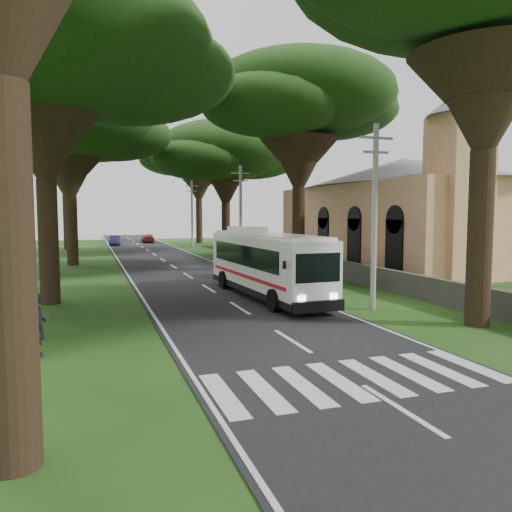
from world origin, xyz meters
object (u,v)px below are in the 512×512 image
at_px(coach_bus, 266,263).
at_px(pole_mid, 241,213).
at_px(distant_car_c, 148,238).
at_px(pole_near, 375,214).
at_px(church, 404,204).
at_px(pole_far, 192,213).
at_px(pedestrian, 38,325).
at_px(distant_car_b, 115,240).

bearing_deg(coach_bus, pole_mid, 74.93).
relative_size(coach_bus, distant_car_c, 2.70).
distance_m(pole_near, pole_mid, 20.00).
xyz_separation_m(church, distant_car_c, (-16.14, 37.56, -4.29)).
distance_m(pole_mid, pole_far, 20.00).
bearing_deg(pole_near, pedestrian, -166.65).
bearing_deg(pole_near, distant_car_b, 99.94).
xyz_separation_m(coach_bus, distant_car_c, (-0.39, 48.61, -1.11)).
height_order(pole_far, distant_car_c, pole_far).
distance_m(pole_mid, coach_bus, 16.06).
height_order(church, pole_near, church).
relative_size(pole_near, distant_car_b, 2.04).
xyz_separation_m(church, pole_near, (-12.36, -15.55, -0.73)).
bearing_deg(church, distant_car_c, 113.26).
bearing_deg(church, pole_near, -128.50).
bearing_deg(pole_mid, pole_near, -90.00).
relative_size(pole_far, pedestrian, 4.28).
relative_size(distant_car_c, pedestrian, 2.17).
height_order(pole_far, coach_bus, pole_far).
height_order(pole_near, coach_bus, pole_near).
relative_size(church, pole_near, 3.00).
height_order(coach_bus, distant_car_b, coach_bus).
distance_m(pole_mid, distant_car_b, 29.93).
xyz_separation_m(pole_mid, pole_far, (0.00, 20.00, 0.00)).
bearing_deg(coach_bus, pole_far, 81.80).
bearing_deg(church, pole_mid, 160.19).
relative_size(pole_mid, distant_car_b, 2.04).
distance_m(pole_near, distant_car_b, 49.34).
relative_size(church, pole_mid, 3.00).
height_order(pole_mid, coach_bus, pole_mid).
bearing_deg(distant_car_b, coach_bus, -79.50).
distance_m(pole_near, distant_car_c, 53.36).
bearing_deg(pole_near, pole_mid, 90.00).
distance_m(coach_bus, distant_car_c, 48.62).
height_order(coach_bus, distant_car_c, coach_bus).
xyz_separation_m(pole_near, distant_car_b, (-8.50, 48.48, -3.50)).
height_order(church, pole_far, church).
bearing_deg(pole_mid, distant_car_c, 96.52).
bearing_deg(coach_bus, distant_car_b, 93.88).
height_order(pole_mid, distant_car_b, pole_mid).
bearing_deg(pole_mid, church, -19.81).
xyz_separation_m(church, pole_far, (-12.36, 24.45, -0.73)).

